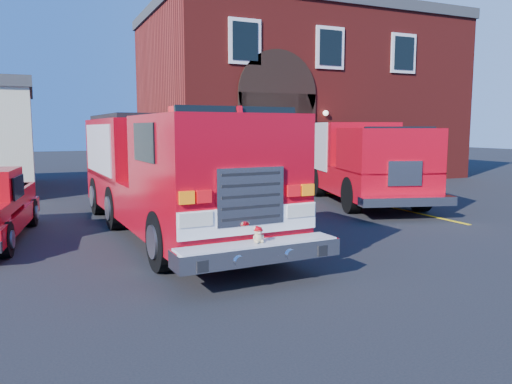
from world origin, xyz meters
name	(u,v)px	position (x,y,z in m)	size (l,w,h in m)	color
ground	(234,244)	(0.00, 0.00, 0.00)	(100.00, 100.00, 0.00)	black
parking_stripe_near	(429,216)	(6.50, 1.00, 0.00)	(0.12, 3.00, 0.01)	yellow
parking_stripe_mid	(367,202)	(6.50, 4.00, 0.00)	(0.12, 3.00, 0.01)	yellow
parking_stripe_far	(322,192)	(6.50, 7.00, 0.00)	(0.12, 3.00, 0.01)	yellow
fire_station	(295,96)	(8.99, 13.98, 4.25)	(15.20, 10.20, 8.45)	maroon
fire_engine	(168,171)	(-1.00, 1.80, 1.52)	(3.13, 9.65, 2.94)	black
secondary_truck	(356,158)	(6.55, 4.81, 1.49)	(4.79, 8.83, 2.74)	black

